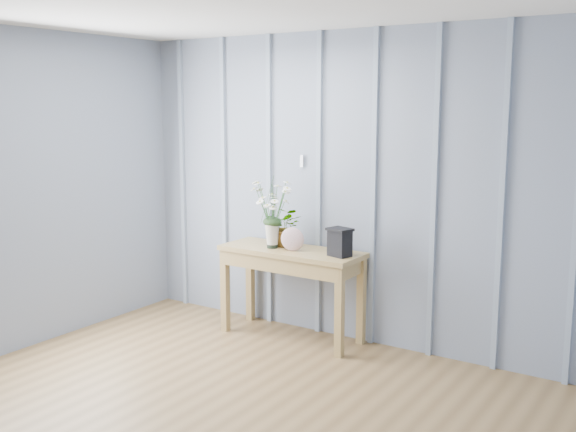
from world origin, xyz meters
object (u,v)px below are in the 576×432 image
Objects in this scene: sideboard at (291,263)px; felt_disc_vessel at (292,239)px; daisy_vase at (272,206)px; carved_box at (340,242)px.

felt_disc_vessel reaches higher than sideboard.
carved_box is at bearing 3.39° from daisy_vase.
felt_disc_vessel is 0.41m from carved_box.
felt_disc_vessel is at bearing -2.02° from daisy_vase.
carved_box is at bearing -9.73° from felt_disc_vessel.
daisy_vase reaches higher than sideboard.
sideboard is 0.49m from daisy_vase.
daisy_vase is (-0.15, -0.05, 0.47)m from sideboard.
carved_box reaches higher than sideboard.
daisy_vase is at bearing 162.21° from felt_disc_vessel.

